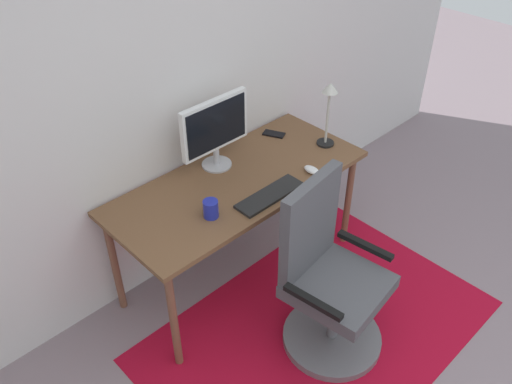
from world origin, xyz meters
TOP-DOWN VIEW (x-y plane):
  - wall_back at (0.00, 2.20)m, footprint 6.00×0.10m
  - area_rug at (0.30, 1.11)m, footprint 1.97×1.32m
  - desk at (0.30, 1.79)m, footprint 1.57×0.68m
  - monitor at (0.31, 1.99)m, footprint 0.47×0.18m
  - keyboard at (0.32, 1.55)m, footprint 0.43×0.13m
  - computer_mouse at (0.66, 1.55)m, footprint 0.06×0.10m
  - coffee_cup at (-0.03, 1.65)m, footprint 0.08×0.08m
  - cell_phone at (0.81, 2.00)m, footprint 0.12×0.16m
  - desk_lamp at (0.96, 1.69)m, footprint 0.11×0.11m
  - office_chair at (0.29, 1.07)m, footprint 0.59×0.56m

SIDE VIEW (x-z plane):
  - area_rug at x=0.30m, z-range 0.00..0.01m
  - office_chair at x=0.29m, z-range -0.12..0.93m
  - desk at x=0.30m, z-range 0.30..1.04m
  - cell_phone at x=0.81m, z-range 0.74..0.75m
  - keyboard at x=0.32m, z-range 0.74..0.76m
  - computer_mouse at x=0.66m, z-range 0.74..0.78m
  - coffee_cup at x=-0.03m, z-range 0.74..0.84m
  - monitor at x=0.31m, z-range 0.78..1.22m
  - desk_lamp at x=0.96m, z-range 0.82..1.24m
  - wall_back at x=0.00m, z-range 0.00..2.60m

